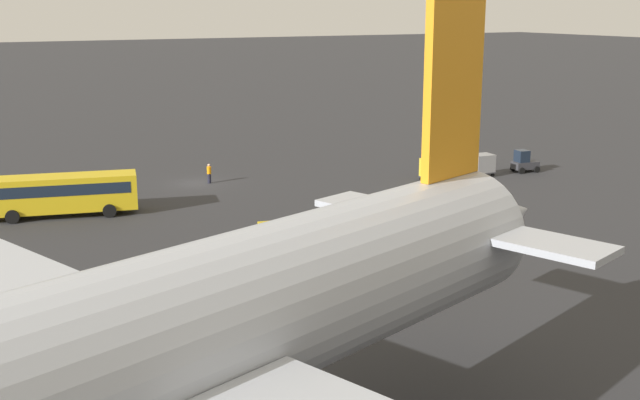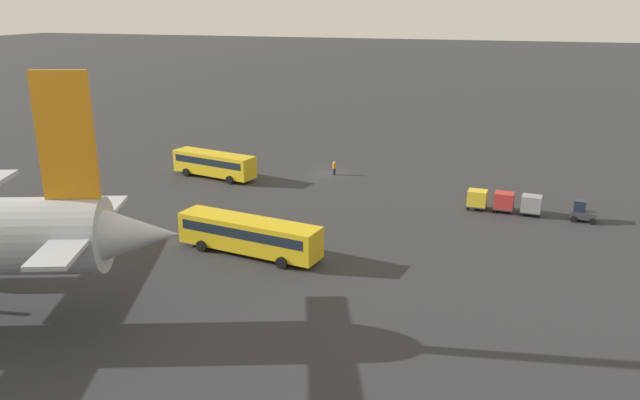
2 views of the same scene
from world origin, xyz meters
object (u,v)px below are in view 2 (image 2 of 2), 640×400
at_px(cargo_cart_yellow, 477,198).
at_px(shuttle_bus_near, 214,163).
at_px(baggage_tug, 582,212).
at_px(cargo_cart_red, 504,201).
at_px(shuttle_bus_far, 249,233).
at_px(cargo_cart_grey, 531,204).
at_px(worker_person, 334,168).

bearing_deg(cargo_cart_yellow, shuttle_bus_near, -5.26).
bearing_deg(shuttle_bus_near, cargo_cart_yellow, -172.32).
relative_size(baggage_tug, cargo_cart_yellow, 1.21).
relative_size(cargo_cart_red, cargo_cart_yellow, 1.00).
distance_m(shuttle_bus_far, cargo_cart_grey, 29.16).
bearing_deg(shuttle_bus_far, cargo_cart_red, -128.92).
bearing_deg(shuttle_bus_far, shuttle_bus_near, -47.26).
xyz_separation_m(cargo_cart_grey, cargo_cart_yellow, (5.33, -0.27, 0.00)).
bearing_deg(cargo_cart_red, cargo_cart_grey, 175.16).
height_order(cargo_cart_red, cargo_cart_yellow, same).
height_order(shuttle_bus_near, cargo_cart_grey, shuttle_bus_near).
bearing_deg(worker_person, cargo_cart_red, 157.32).
height_order(shuttle_bus_far, cargo_cart_yellow, shuttle_bus_far).
bearing_deg(cargo_cart_yellow, worker_person, -25.52).
xyz_separation_m(shuttle_bus_far, worker_person, (0.34, -26.81, -1.00)).
distance_m(worker_person, cargo_cart_grey, 24.93).
relative_size(shuttle_bus_near, worker_person, 6.49).
bearing_deg(shuttle_bus_far, baggage_tug, -138.24).
bearing_deg(cargo_cart_red, shuttle_bus_near, -4.93).
relative_size(worker_person, cargo_cart_red, 0.83).
xyz_separation_m(shuttle_bus_near, cargo_cart_grey, (-36.96, 3.18, -0.65)).
relative_size(shuttle_bus_far, baggage_tug, 5.18).
xyz_separation_m(worker_person, cargo_cart_grey, (-23.31, 8.85, 0.32)).
height_order(shuttle_bus_far, worker_person, shuttle_bus_far).
bearing_deg(baggage_tug, cargo_cart_grey, 4.28).
xyz_separation_m(shuttle_bus_near, cargo_cart_yellow, (-31.63, 2.91, -0.65)).
xyz_separation_m(shuttle_bus_far, cargo_cart_yellow, (-17.63, -18.23, -0.68)).
xyz_separation_m(baggage_tug, cargo_cart_grey, (4.80, -0.25, 0.25)).
relative_size(cargo_cart_grey, cargo_cart_red, 1.00).
height_order(baggage_tug, cargo_cart_grey, baggage_tug).
distance_m(shuttle_bus_near, cargo_cart_red, 34.43).
distance_m(baggage_tug, cargo_cart_grey, 4.81).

